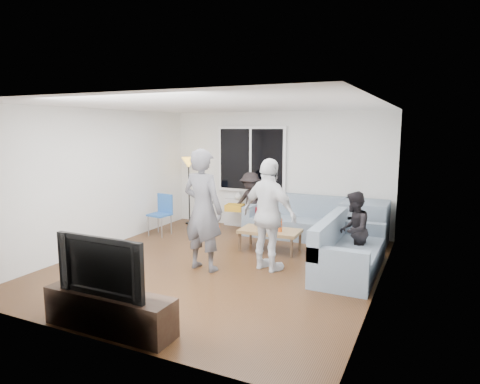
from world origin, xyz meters
The scene contains 30 objects.
floor centered at (0.00, 0.00, -0.02)m, with size 5.00×5.50×0.04m, color #56351C.
ceiling centered at (0.00, 0.00, 2.62)m, with size 5.00×5.50×0.04m, color white.
wall_back centered at (0.00, 2.77, 1.30)m, with size 5.00×0.04×2.60m, color silver.
wall_front centered at (0.00, -2.77, 1.30)m, with size 5.00×0.04×2.60m, color silver.
wall_left centered at (-2.52, 0.00, 1.30)m, with size 0.04×5.50×2.60m, color silver.
wall_right centered at (2.52, 0.00, 1.30)m, with size 0.04×5.50×2.60m, color silver.
window_frame centered at (-0.60, 2.69, 1.55)m, with size 1.62×0.06×1.47m, color white.
window_glass centered at (-0.60, 2.65, 1.55)m, with size 1.50×0.02×1.35m, color black.
window_mullion centered at (-0.60, 2.64, 1.55)m, with size 0.05×0.03×1.35m, color white.
radiator centered at (-0.60, 2.65, 0.31)m, with size 1.30×0.12×0.62m, color silver.
potted_plant centered at (-0.10, 2.62, 0.82)m, with size 0.22×0.18×0.40m, color #356829.
vase centered at (-0.89, 2.62, 0.71)m, with size 0.18×0.18×0.19m, color silver.
sofa_back_section centered at (0.70, 2.27, 0.42)m, with size 2.30×0.85×0.85m, color slate, non-canonical shape.
sofa_right_section centered at (2.02, 0.58, 0.42)m, with size 0.85×2.00×0.85m, color slate, non-canonical shape.
sofa_corner centered at (1.98, 2.27, 0.42)m, with size 0.85×0.85×0.85m, color slate.
cushion_yellow centered at (-0.81, 2.25, 0.51)m, with size 0.38×0.32×0.14m, color gold.
cushion_red centered at (-0.31, 2.33, 0.51)m, with size 0.36×0.30×0.13m, color maroon.
coffee_table centered at (0.46, 1.12, 0.20)m, with size 1.10×0.60×0.40m, color #A58150.
pitcher centered at (0.43, 1.15, 0.49)m, with size 0.17×0.17×0.17m, color maroon.
side_chair centered at (-2.05, 1.19, 0.43)m, with size 0.40×0.40×0.86m, color #2659A6, non-canonical shape.
floor_lamp centered at (-2.05, 2.36, 0.78)m, with size 0.32×0.32×1.56m, color gold, non-canonical shape.
player_left centered at (-0.13, -0.28, 0.97)m, with size 0.71×0.46×1.94m, color #4B4B50.
player_right centered at (0.83, 0.13, 0.90)m, with size 1.05×0.44×1.79m, color silver.
spectator_right centered at (2.02, 0.82, 0.63)m, with size 0.61×0.47×1.25m, color black.
spectator_back centered at (-0.44, 2.30, 0.65)m, with size 0.84×0.48×1.30m, color black.
tv_console centered at (-0.06, -2.50, 0.22)m, with size 1.60×0.40×0.44m, color #302318.
television centered at (-0.06, -2.50, 0.77)m, with size 1.16×0.15×0.67m, color black.
bottle_a centered at (0.21, 1.23, 0.53)m, with size 0.07×0.07×0.25m, color orange.
bottle_d centered at (0.69, 1.05, 0.52)m, with size 0.07×0.07×0.24m, color #E65614.
bottle_b centered at (0.38, 0.99, 0.51)m, with size 0.08×0.08×0.23m, color #1F901A.
Camera 1 is at (3.15, -5.90, 2.27)m, focal length 31.32 mm.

